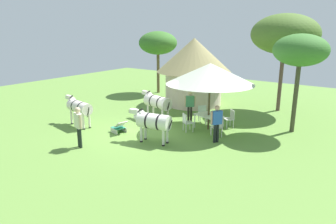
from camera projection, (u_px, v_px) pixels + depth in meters
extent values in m
plane|color=olive|center=(145.00, 133.00, 14.78)|extent=(36.00, 36.00, 0.00)
cylinder|color=beige|center=(193.00, 88.00, 20.19)|extent=(3.62, 3.62, 2.15)
cone|color=#928757|center=(194.00, 55.00, 19.62)|extent=(4.78, 4.78, 2.13)
cylinder|color=#4D3D26|center=(209.00, 107.00, 15.11)|extent=(0.10, 0.10, 2.28)
cone|color=beige|center=(210.00, 74.00, 14.67)|extent=(4.23, 4.23, 0.99)
cube|color=silver|center=(209.00, 115.00, 15.22)|extent=(1.47, 1.23, 0.04)
cylinder|color=silver|center=(206.00, 118.00, 15.98)|extent=(0.06, 0.06, 0.70)
cylinder|color=silver|center=(222.00, 124.00, 15.11)|extent=(0.06, 0.06, 0.70)
cylinder|color=silver|center=(195.00, 121.00, 15.52)|extent=(0.06, 0.06, 0.70)
cylinder|color=silver|center=(211.00, 127.00, 14.65)|extent=(0.06, 0.06, 0.70)
cube|color=silver|center=(229.00, 119.00, 15.54)|extent=(0.61, 0.61, 0.04)
cube|color=silver|center=(232.00, 114.00, 15.52)|extent=(0.36, 0.32, 0.45)
cylinder|color=silver|center=(227.00, 125.00, 15.38)|extent=(0.04, 0.04, 0.45)
cylinder|color=silver|center=(224.00, 122.00, 15.73)|extent=(0.04, 0.04, 0.45)
cylinder|color=silver|center=(233.00, 124.00, 15.46)|extent=(0.04, 0.04, 0.45)
cylinder|color=silver|center=(230.00, 122.00, 15.82)|extent=(0.04, 0.04, 0.45)
cube|color=silver|center=(203.00, 115.00, 16.32)|extent=(0.61, 0.61, 0.04)
cube|color=silver|center=(202.00, 110.00, 16.44)|extent=(0.34, 0.33, 0.45)
cylinder|color=silver|center=(207.00, 119.00, 16.24)|extent=(0.04, 0.04, 0.45)
cylinder|color=silver|center=(200.00, 120.00, 16.18)|extent=(0.04, 0.04, 0.45)
cylinder|color=silver|center=(205.00, 118.00, 16.58)|extent=(0.04, 0.04, 0.45)
cylinder|color=silver|center=(198.00, 118.00, 16.53)|extent=(0.04, 0.04, 0.45)
cube|color=silver|center=(188.00, 122.00, 14.96)|extent=(0.60, 0.60, 0.04)
cube|color=silver|center=(185.00, 118.00, 14.84)|extent=(0.38, 0.29, 0.45)
cylinder|color=silver|center=(190.00, 125.00, 15.25)|extent=(0.04, 0.04, 0.45)
cylinder|color=silver|center=(193.00, 128.00, 14.90)|extent=(0.04, 0.04, 0.45)
cylinder|color=silver|center=(183.00, 126.00, 15.14)|extent=(0.04, 0.04, 0.45)
cylinder|color=silver|center=(186.00, 128.00, 14.79)|extent=(0.04, 0.04, 0.45)
cube|color=silver|center=(217.00, 127.00, 14.27)|extent=(0.61, 0.61, 0.04)
cube|color=silver|center=(218.00, 124.00, 14.03)|extent=(0.32, 0.36, 0.45)
cylinder|color=silver|center=(211.00, 131.00, 14.46)|extent=(0.04, 0.04, 0.45)
cylinder|color=silver|center=(219.00, 130.00, 14.54)|extent=(0.04, 0.04, 0.45)
cylinder|color=silver|center=(214.00, 133.00, 14.12)|extent=(0.04, 0.04, 0.45)
cylinder|color=silver|center=(222.00, 133.00, 14.20)|extent=(0.04, 0.04, 0.45)
cylinder|color=black|center=(218.00, 133.00, 13.57)|extent=(0.12, 0.12, 0.84)
cylinder|color=black|center=(215.00, 133.00, 13.51)|extent=(0.12, 0.12, 0.84)
cube|color=blue|center=(217.00, 117.00, 13.35)|extent=(0.41, 0.50, 0.59)
cylinder|color=tan|center=(222.00, 116.00, 13.45)|extent=(0.09, 0.09, 0.56)
cylinder|color=tan|center=(212.00, 118.00, 13.25)|extent=(0.09, 0.09, 0.56)
sphere|color=tan|center=(217.00, 108.00, 13.24)|extent=(0.23, 0.23, 0.23)
cylinder|color=#252421|center=(188.00, 114.00, 16.61)|extent=(0.12, 0.12, 0.82)
cylinder|color=#252421|center=(191.00, 114.00, 16.60)|extent=(0.12, 0.12, 0.82)
cube|color=#468A64|center=(190.00, 101.00, 16.42)|extent=(0.48, 0.42, 0.58)
cylinder|color=#D6AC93|center=(185.00, 101.00, 16.42)|extent=(0.09, 0.09, 0.54)
cylinder|color=#D6AC93|center=(195.00, 101.00, 16.41)|extent=(0.09, 0.09, 0.54)
sphere|color=#D6AC93|center=(190.00, 94.00, 16.31)|extent=(0.22, 0.22, 0.22)
cylinder|color=black|center=(79.00, 137.00, 13.02)|extent=(0.13, 0.13, 0.87)
cylinder|color=black|center=(80.00, 138.00, 12.90)|extent=(0.13, 0.13, 0.87)
cube|color=beige|center=(78.00, 120.00, 12.76)|extent=(0.52, 0.36, 0.62)
cylinder|color=beige|center=(76.00, 118.00, 12.97)|extent=(0.09, 0.09, 0.58)
cylinder|color=beige|center=(80.00, 122.00, 12.55)|extent=(0.09, 0.09, 0.58)
sphere|color=beige|center=(77.00, 110.00, 12.65)|extent=(0.24, 0.24, 0.24)
cube|color=#278F6C|center=(118.00, 128.00, 14.93)|extent=(0.67, 0.65, 0.03)
cube|color=white|center=(121.00, 124.00, 14.66)|extent=(0.64, 0.64, 0.36)
cube|color=beige|center=(114.00, 131.00, 14.77)|extent=(0.59, 0.20, 0.22)
cube|color=beige|center=(123.00, 129.00, 15.08)|extent=(0.59, 0.20, 0.22)
cylinder|color=silver|center=(158.00, 102.00, 16.53)|extent=(1.78, 1.05, 0.66)
cylinder|color=black|center=(161.00, 103.00, 16.29)|extent=(0.24, 0.67, 0.67)
cylinder|color=black|center=(154.00, 101.00, 16.75)|extent=(0.24, 0.67, 0.67)
cylinder|color=silver|center=(148.00, 96.00, 17.10)|extent=(0.59, 0.42, 0.50)
cube|color=silver|center=(145.00, 93.00, 17.26)|extent=(0.43, 0.27, 0.20)
cube|color=black|center=(143.00, 93.00, 17.40)|extent=(0.15, 0.15, 0.12)
cube|color=black|center=(148.00, 93.00, 17.05)|extent=(0.36, 0.13, 0.28)
cylinder|color=silver|center=(148.00, 112.00, 17.06)|extent=(0.11, 0.11, 0.80)
cylinder|color=black|center=(148.00, 118.00, 17.15)|extent=(0.13, 0.13, 0.06)
cylinder|color=silver|center=(153.00, 111.00, 17.28)|extent=(0.11, 0.11, 0.80)
cylinder|color=black|center=(153.00, 117.00, 17.38)|extent=(0.13, 0.13, 0.06)
cylinder|color=silver|center=(162.00, 117.00, 16.12)|extent=(0.11, 0.11, 0.80)
cylinder|color=black|center=(163.00, 123.00, 16.22)|extent=(0.13, 0.13, 0.06)
cylinder|color=silver|center=(168.00, 115.00, 16.35)|extent=(0.11, 0.11, 0.80)
cylinder|color=black|center=(168.00, 122.00, 16.44)|extent=(0.13, 0.13, 0.06)
cylinder|color=black|center=(168.00, 107.00, 15.91)|extent=(0.24, 0.11, 0.53)
cylinder|color=silver|center=(154.00, 121.00, 13.36)|extent=(1.53, 0.91, 0.68)
cylinder|color=black|center=(160.00, 122.00, 13.24)|extent=(0.20, 0.69, 0.69)
cylinder|color=black|center=(149.00, 121.00, 13.47)|extent=(0.20, 0.69, 0.69)
cylinder|color=silver|center=(140.00, 115.00, 13.62)|extent=(0.59, 0.39, 0.51)
cube|color=silver|center=(134.00, 111.00, 13.69)|extent=(0.42, 0.25, 0.20)
cube|color=black|center=(131.00, 111.00, 13.78)|extent=(0.14, 0.14, 0.12)
cube|color=black|center=(139.00, 111.00, 13.56)|extent=(0.37, 0.10, 0.28)
cylinder|color=silver|center=(141.00, 134.00, 13.59)|extent=(0.11, 0.11, 0.72)
cylinder|color=black|center=(141.00, 141.00, 13.68)|extent=(0.13, 0.13, 0.06)
cylinder|color=silver|center=(145.00, 132.00, 13.91)|extent=(0.11, 0.11, 0.72)
cylinder|color=black|center=(146.00, 139.00, 14.00)|extent=(0.13, 0.13, 0.06)
cylinder|color=silver|center=(163.00, 138.00, 13.13)|extent=(0.11, 0.11, 0.72)
cylinder|color=black|center=(163.00, 145.00, 13.22)|extent=(0.13, 0.13, 0.06)
cylinder|color=silver|center=(167.00, 135.00, 13.46)|extent=(0.11, 0.11, 0.72)
cylinder|color=black|center=(167.00, 142.00, 13.54)|extent=(0.13, 0.13, 0.06)
cylinder|color=black|center=(170.00, 126.00, 13.07)|extent=(0.24, 0.09, 0.53)
cylinder|color=silver|center=(79.00, 107.00, 15.62)|extent=(1.68, 0.87, 0.60)
cylinder|color=black|center=(83.00, 108.00, 15.40)|extent=(0.18, 0.62, 0.62)
cylinder|color=black|center=(77.00, 106.00, 15.82)|extent=(0.18, 0.62, 0.62)
cylinder|color=silver|center=(71.00, 101.00, 16.12)|extent=(0.56, 0.36, 0.48)
cube|color=silver|center=(69.00, 97.00, 16.28)|extent=(0.42, 0.25, 0.20)
cube|color=black|center=(67.00, 97.00, 16.41)|extent=(0.14, 0.14, 0.12)
cube|color=black|center=(71.00, 97.00, 16.07)|extent=(0.37, 0.10, 0.28)
cylinder|color=silver|center=(72.00, 117.00, 16.09)|extent=(0.11, 0.11, 0.78)
cylinder|color=black|center=(72.00, 124.00, 16.19)|extent=(0.13, 0.13, 0.06)
cylinder|color=silver|center=(77.00, 116.00, 16.32)|extent=(0.11, 0.11, 0.78)
cylinder|color=black|center=(78.00, 122.00, 16.41)|extent=(0.13, 0.13, 0.06)
cylinder|color=silver|center=(83.00, 122.00, 15.25)|extent=(0.11, 0.11, 0.78)
cylinder|color=black|center=(84.00, 129.00, 15.35)|extent=(0.13, 0.13, 0.06)
cylinder|color=silver|center=(89.00, 121.00, 15.48)|extent=(0.11, 0.11, 0.78)
cylinder|color=black|center=(90.00, 127.00, 15.57)|extent=(0.13, 0.13, 0.06)
cylinder|color=black|center=(88.00, 112.00, 15.06)|extent=(0.24, 0.09, 0.53)
cylinder|color=brown|center=(158.00, 73.00, 23.70)|extent=(0.22, 0.22, 2.99)
ellipsoid|color=#376D26|center=(158.00, 43.00, 23.10)|extent=(2.86, 2.86, 1.72)
cylinder|color=#42412D|center=(295.00, 99.00, 14.63)|extent=(0.21, 0.21, 3.23)
ellipsoid|color=#3A722C|center=(301.00, 50.00, 14.02)|extent=(2.45, 2.45, 1.47)
cylinder|color=brown|center=(280.00, 82.00, 18.42)|extent=(0.22, 0.22, 3.47)
ellipsoid|color=#496A28|center=(285.00, 34.00, 17.69)|extent=(3.84, 3.84, 2.31)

